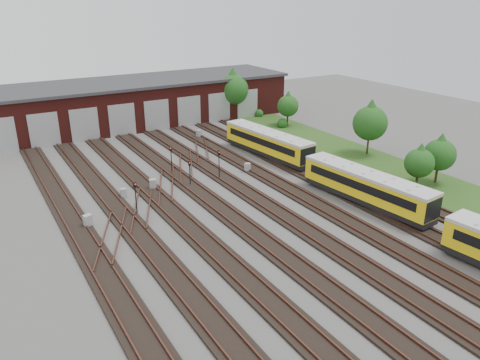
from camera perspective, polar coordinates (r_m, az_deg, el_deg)
ground at (r=38.38m, az=4.85°, el=-6.38°), size 120.00×120.00×0.00m
track_network at (r=38.66m, az=4.15°, el=-5.96°), size 30.40×70.00×0.33m
maintenance_shed at (r=71.75m, az=-14.18°, el=9.07°), size 51.00×12.50×6.35m
grass_verge at (r=56.96m, az=14.62°, el=2.52°), size 8.00×55.00×0.05m
metro_train at (r=44.10m, az=15.16°, el=-0.75°), size 3.78×45.59×2.77m
signal_mast_0 at (r=50.59m, az=-8.38°, el=2.88°), size 0.28×0.27×3.00m
signal_mast_1 at (r=41.47m, az=-12.63°, el=-1.68°), size 0.28×0.26×3.02m
signal_mast_2 at (r=48.27m, az=-2.58°, el=2.31°), size 0.27×0.26×3.19m
signal_mast_3 at (r=46.95m, az=-6.15°, el=1.20°), size 0.25×0.23×2.63m
relay_cabinet_0 at (r=45.78m, az=-14.03°, el=-1.56°), size 0.59×0.51×0.92m
relay_cabinet_1 at (r=40.86m, az=-18.05°, el=-4.77°), size 0.75×0.67×1.09m
relay_cabinet_2 at (r=47.00m, az=-10.58°, el=-0.53°), size 0.79×0.72×1.09m
relay_cabinet_3 at (r=63.80m, az=-5.04°, el=5.63°), size 0.69×0.61×1.01m
relay_cabinet_4 at (r=50.91m, az=0.92°, el=1.53°), size 0.67×0.58×0.99m
tree_0 at (r=73.17m, az=-0.86°, el=11.42°), size 4.74×4.74×7.86m
tree_1 at (r=69.32m, az=5.88°, el=9.28°), size 3.11×3.11×5.16m
tree_2 at (r=57.69m, az=15.62°, el=7.16°), size 4.09×4.09×6.78m
tree_3 at (r=48.77m, az=21.08°, el=2.33°), size 2.88×2.88×4.77m
tree_4 at (r=51.03m, az=23.22°, el=3.25°), size 3.21×3.21×5.32m
bush_0 at (r=48.49m, az=20.44°, el=-0.72°), size 1.34×1.34×1.34m
bush_1 at (r=68.87m, az=5.18°, el=7.04°), size 1.53×1.53×1.53m
bush_2 at (r=75.04m, az=2.35°, el=8.25°), size 1.34×1.34×1.34m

